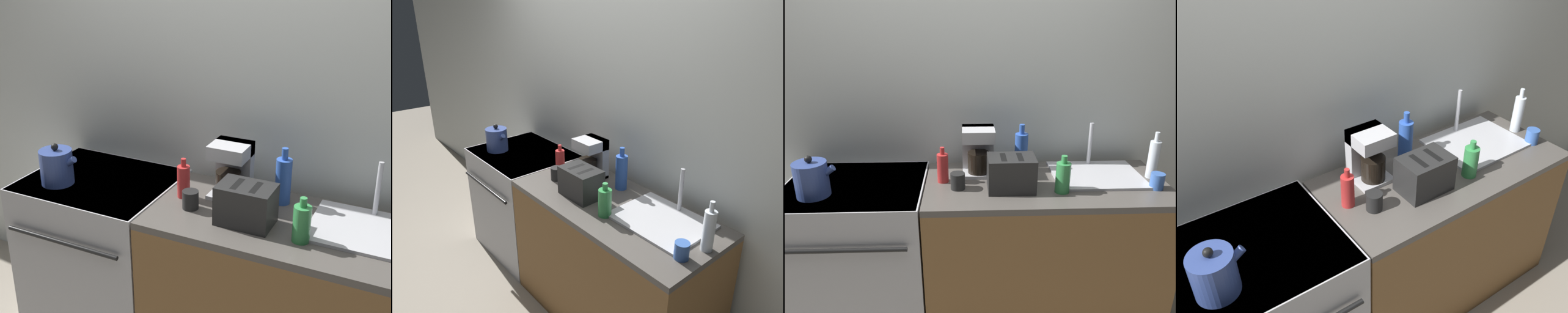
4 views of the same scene
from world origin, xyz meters
The scene contains 14 objects.
ground_plane centered at (0.00, 0.00, 0.00)m, with size 12.00×12.00×0.00m, color gray.
wall_back centered at (0.00, 0.72, 1.30)m, with size 8.00×0.05×2.60m.
stove centered at (-0.60, 0.33, 0.46)m, with size 0.79×0.70×0.90m.
counter_block centered at (0.49, 0.32, 0.45)m, with size 1.38×0.63×0.90m.
kettle centered at (-0.78, 0.20, 1.00)m, with size 0.22×0.17×0.23m.
toaster centered at (0.28, 0.23, 1.00)m, with size 0.26×0.18×0.19m.
coffee_maker centered at (0.11, 0.47, 1.05)m, with size 0.19×0.18×0.28m.
sink_tray centered at (0.81, 0.40, 0.92)m, with size 0.51×0.41×0.28m.
bottle_blue centered at (0.37, 0.50, 1.03)m, with size 0.08×0.08×0.29m.
bottle_red centered at (-0.10, 0.35, 0.99)m, with size 0.06×0.06×0.21m.
bottle_green centered at (0.55, 0.19, 0.99)m, with size 0.08×0.08×0.21m.
bottle_clear centered at (1.12, 0.36, 1.02)m, with size 0.06×0.06×0.28m.
cup_black centered at (-0.01, 0.25, 0.95)m, with size 0.08×0.08×0.09m.
cup_blue centered at (1.08, 0.21, 0.95)m, with size 0.07×0.07×0.09m.
Camera 2 is at (1.96, -1.12, 2.09)m, focal length 35.00 mm.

